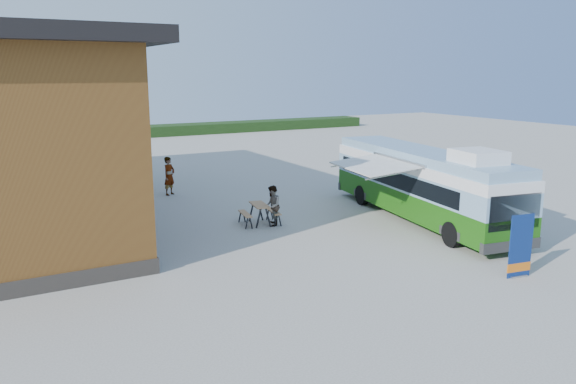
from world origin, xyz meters
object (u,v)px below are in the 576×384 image
bus (422,182)px  picnic_table (259,209)px  person_a (169,176)px  person_b (272,206)px  banner (520,252)px  slurry_tanker (86,161)px

bus → picnic_table: bearing=166.2°
bus → person_a: 12.71m
person_b → bus: bearing=97.2°
picnic_table → person_b: 0.60m
bus → banner: bearing=-98.2°
banner → slurry_tanker: slurry_tanker is taller
bus → slurry_tanker: 19.29m
person_a → person_b: 7.99m
person_a → bus: bearing=-84.8°
picnic_table → person_a: person_a is taller
bus → picnic_table: bus is taller
bus → slurry_tanker: bus is taller
banner → picnic_table: banner is taller
person_b → slurry_tanker: slurry_tanker is taller
person_a → slurry_tanker: (-3.05, 5.93, 0.20)m
banner → person_b: 9.74m
banner → picnic_table: (-4.25, 9.36, -0.18)m
picnic_table → person_a: size_ratio=0.87×
person_a → person_b: (1.88, -7.76, -0.15)m
picnic_table → person_a: bearing=111.6°
bus → person_b: bus is taller
banner → person_a: bearing=118.0°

